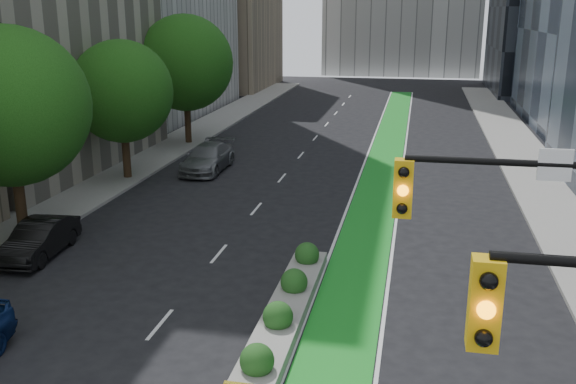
% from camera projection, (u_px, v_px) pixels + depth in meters
% --- Properties ---
extents(sidewalk_left, '(3.60, 90.00, 0.15)m').
position_uv_depth(sidewalk_left, '(137.00, 165.00, 39.28)').
color(sidewalk_left, gray).
rests_on(sidewalk_left, ground).
extents(sidewalk_right, '(3.60, 90.00, 0.15)m').
position_uv_depth(sidewalk_right, '(543.00, 185.00, 34.77)').
color(sidewalk_right, gray).
rests_on(sidewalk_right, ground).
extents(bike_lane_paint, '(2.20, 70.00, 0.01)m').
position_uv_depth(bike_lane_paint, '(385.00, 159.00, 41.18)').
color(bike_lane_paint, '#1A9124').
rests_on(bike_lane_paint, ground).
extents(tree_mid, '(6.40, 6.40, 8.78)m').
position_uv_depth(tree_mid, '(9.00, 107.00, 25.36)').
color(tree_mid, black).
rests_on(tree_mid, ground).
extents(tree_midfar, '(5.60, 5.60, 7.76)m').
position_uv_depth(tree_midfar, '(122.00, 92.00, 34.96)').
color(tree_midfar, black).
rests_on(tree_midfar, ground).
extents(tree_far, '(6.60, 6.60, 9.00)m').
position_uv_depth(tree_far, '(185.00, 63.00, 44.17)').
color(tree_far, black).
rests_on(tree_far, ground).
extents(median_planter, '(1.20, 10.26, 1.10)m').
position_uv_depth(median_planter, '(285.00, 309.00, 19.79)').
color(median_planter, gray).
rests_on(median_planter, ground).
extents(parked_car_left_mid, '(1.81, 4.38, 1.41)m').
position_uv_depth(parked_car_left_mid, '(39.00, 239.00, 24.87)').
color(parked_car_left_mid, black).
rests_on(parked_car_left_mid, ground).
extents(parked_car_left_far, '(2.22, 5.41, 1.57)m').
position_uv_depth(parked_car_left_far, '(208.00, 158.00, 38.05)').
color(parked_car_left_far, slate).
rests_on(parked_car_left_far, ground).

